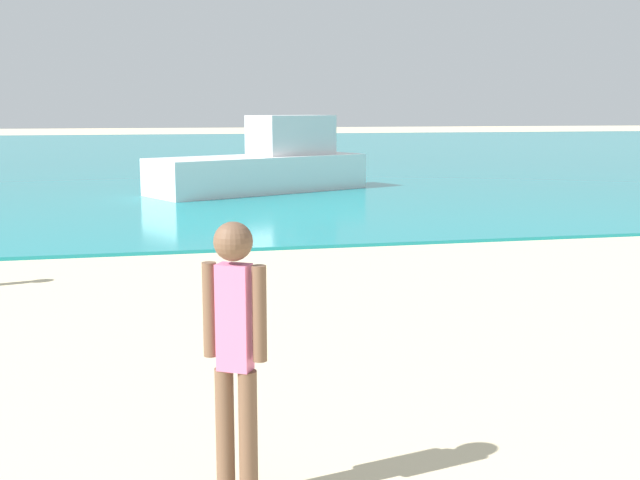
% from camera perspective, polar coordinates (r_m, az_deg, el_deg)
% --- Properties ---
extents(water, '(160.00, 60.00, 0.06)m').
position_cam_1_polar(water, '(43.03, -9.54, 6.17)').
color(water, teal).
rests_on(water, ground).
extents(person_standing, '(0.35, 0.24, 1.70)m').
position_cam_1_polar(person_standing, '(4.68, -6.08, -7.63)').
color(person_standing, brown).
rests_on(person_standing, ground).
extents(boat_near, '(6.37, 4.35, 2.08)m').
position_cam_1_polar(boat_near, '(22.27, -3.88, 5.35)').
color(boat_near, white).
rests_on(boat_near, water).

